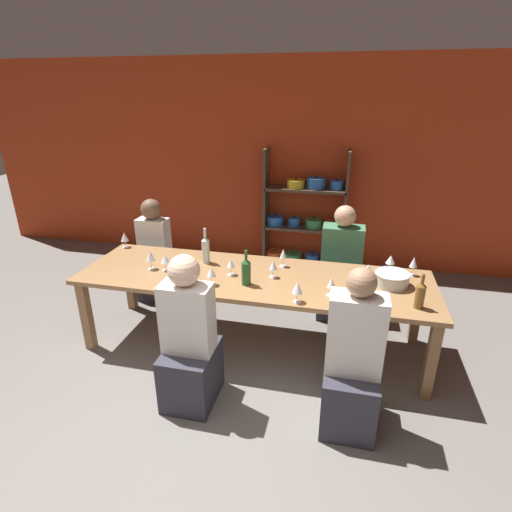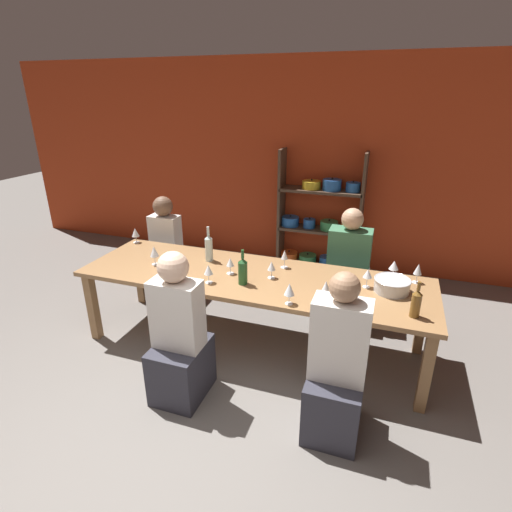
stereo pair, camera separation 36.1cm
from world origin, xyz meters
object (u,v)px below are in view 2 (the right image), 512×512
Objects in this scene: wine_glass_red_a at (208,270)px; wine_glass_empty_d at (368,274)px; shelf_unit at (320,225)px; wine_bottle_amber at (416,303)px; person_near_b at (180,344)px; wine_glass_empty_b at (285,255)px; wine_glass_white_d at (154,252)px; wine_glass_red_d at (289,290)px; wine_glass_white_a at (418,270)px; dining_table at (252,282)px; wine_glass_red_c at (135,233)px; wine_glass_empty_c at (168,255)px; wine_glass_white_b at (394,266)px; wine_glass_red_b at (326,287)px; mixing_bowl at (392,285)px; wine_glass_empty_a at (230,263)px; person_far_a at (347,279)px; wine_bottle_dark at (209,247)px; person_near_a at (336,377)px; wine_bottle_green at (243,271)px; person_far_b at (167,256)px; wine_glass_white_c at (271,266)px.

wine_glass_empty_d is at bearing 15.45° from wine_glass_red_a.
wine_bottle_amber is (1.13, -2.30, 0.23)m from shelf_unit.
wine_glass_empty_b is at bearing 64.05° from person_near_b.
wine_glass_empty_d is (1.95, 0.17, -0.01)m from wine_glass_white_d.
wine_glass_white_a is at bearing 37.49° from wine_glass_red_d.
dining_table is at bearing -96.56° from shelf_unit.
wine_bottle_amber is at bearing -13.12° from wine_glass_red_c.
wine_glass_red_a is 1.08× the size of wine_glass_empty_c.
wine_glass_empty_b reaches higher than wine_glass_white_b.
wine_glass_red_b is 0.75m from wine_glass_white_b.
wine_glass_red_b is 0.90× the size of wine_glass_red_d.
wine_glass_red_b reaches higher than mixing_bowl.
shelf_unit is 10.36× the size of wine_glass_empty_c.
wine_glass_red_a is at bearing -114.04° from wine_glass_empty_a.
wine_glass_red_a reaches higher than dining_table.
person_far_a is at bearing 107.49° from wine_glass_empty_d.
mixing_bowl is at bearing 120.13° from person_far_a.
wine_glass_red_d is at bearing 75.57° from person_far_a.
wine_glass_red_b is at bearing -15.66° from wine_glass_red_c.
wine_glass_red_c is at bearing 178.94° from wine_glass_white_b.
shelf_unit is at bearing 119.61° from wine_glass_white_b.
wine_bottle_dark is at bearing 145.25° from wine_glass_empty_a.
wine_bottle_amber reaches higher than wine_glass_red_d.
person_near_a is (1.20, -0.54, -0.39)m from wine_glass_red_a.
wine_glass_empty_a is at bearing -167.42° from wine_glass_white_a.
wine_bottle_green reaches higher than wine_glass_empty_b.
dining_table is at bearing 47.42° from person_far_a.
wine_glass_empty_a is at bearing 167.51° from wine_glass_red_b.
wine_bottle_green is 1.34m from person_far_a.
wine_bottle_green reaches higher than wine_glass_red_a.
wine_bottle_green is 1.77× the size of wine_glass_white_a.
wine_glass_white_b is at bearing 48.70° from wine_glass_red_b.
dining_table is 0.44m from wine_glass_red_a.
wine_glass_white_d reaches higher than wine_glass_empty_d.
wine_glass_white_d is 1.11× the size of wine_glass_empty_d.
wine_glass_white_d is 0.16× the size of person_far_b.
wine_bottle_dark is 0.99m from wine_glass_red_c.
shelf_unit is 10.12× the size of wine_glass_white_c.
person_far_a is at bearing 120.13° from mixing_bowl.
shelf_unit reaches higher than wine_glass_white_c.
person_near_b reaches higher than wine_glass_white_b.
wine_bottle_green is 0.26× the size of person_far_b.
wine_glass_red_d is 0.15× the size of person_far_b.
wine_glass_red_a is 1.34m from wine_glass_empty_d.
mixing_bowl is 1.88× the size of wine_glass_white_c.
dining_table is 1.54m from person_far_b.
mixing_bowl is 1.02m from wine_glass_white_c.
wine_bottle_dark is 0.71m from wine_glass_white_c.
shelf_unit is 2.90m from person_near_a.
wine_glass_empty_b is 1.23m from wine_glass_white_d.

